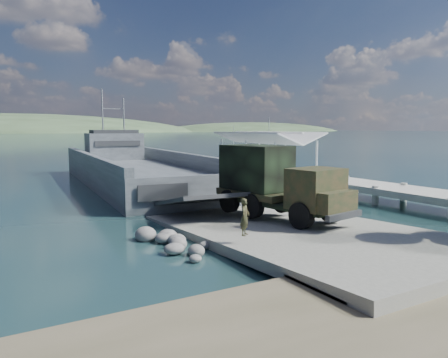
% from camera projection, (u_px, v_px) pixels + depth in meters
% --- Properties ---
extents(ground, '(1400.00, 1400.00, 0.00)m').
position_uv_depth(ground, '(288.00, 235.00, 23.23)').
color(ground, '#1B3D42').
rests_on(ground, ground).
extents(boat_ramp, '(10.00, 18.00, 0.50)m').
position_uv_depth(boat_ramp, '(300.00, 234.00, 22.34)').
color(boat_ramp, slate).
rests_on(boat_ramp, ground).
extents(shoreline_rocks, '(3.20, 5.60, 0.90)m').
position_uv_depth(shoreline_rocks, '(178.00, 249.00, 20.54)').
color(shoreline_rocks, slate).
rests_on(shoreline_rocks, ground).
extents(distant_headlands, '(1000.00, 240.00, 48.00)m').
position_uv_depth(distant_headlands, '(29.00, 132.00, 528.03)').
color(distant_headlands, '#32462C').
rests_on(distant_headlands, ground).
extents(pier, '(6.40, 44.00, 6.10)m').
position_uv_depth(pier, '(273.00, 167.00, 45.65)').
color(pier, '#A2A198').
rests_on(pier, ground).
extents(landing_craft, '(12.23, 38.12, 11.16)m').
position_uv_depth(landing_craft, '(137.00, 175.00, 43.83)').
color(landing_craft, '#42484E').
rests_on(landing_craft, ground).
extents(military_truck, '(4.02, 9.16, 4.11)m').
position_uv_depth(military_truck, '(275.00, 182.00, 25.33)').
color(military_truck, black).
rests_on(military_truck, boat_ramp).
extents(soldier, '(0.72, 0.70, 1.67)m').
position_uv_depth(soldier, '(245.00, 225.00, 19.42)').
color(soldier, black).
rests_on(soldier, boat_ramp).
extents(sailboat_near, '(2.85, 6.14, 7.21)m').
position_uv_depth(sailboat_near, '(269.00, 167.00, 58.47)').
color(sailboat_near, silver).
rests_on(sailboat_near, ground).
extents(sailboat_far, '(1.58, 5.12, 6.21)m').
position_uv_depth(sailboat_far, '(234.00, 166.00, 61.50)').
color(sailboat_far, silver).
rests_on(sailboat_far, ground).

